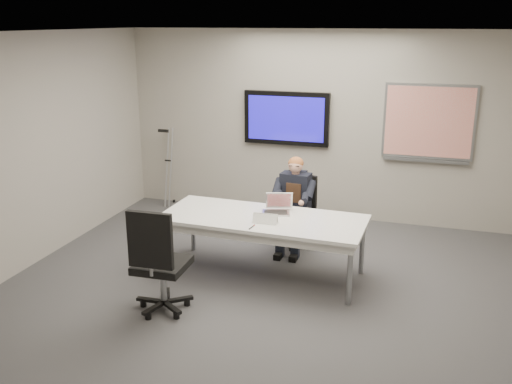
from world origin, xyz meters
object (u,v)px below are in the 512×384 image
(office_chair_near, at_px, (161,280))
(laptop, at_px, (277,207))
(conference_table, at_px, (263,224))
(seated_person, at_px, (292,215))
(office_chair_far, at_px, (297,224))

(office_chair_near, relative_size, laptop, 3.04)
(conference_table, height_order, laptop, laptop)
(conference_table, bearing_deg, laptop, 64.70)
(seated_person, height_order, laptop, seated_person)
(laptop, bearing_deg, conference_table, -134.27)
(office_chair_far, relative_size, office_chair_near, 0.82)
(seated_person, bearing_deg, conference_table, -94.84)
(office_chair_far, height_order, office_chair_near, office_chair_near)
(office_chair_near, height_order, seated_person, seated_person)
(seated_person, bearing_deg, laptop, -88.15)
(office_chair_near, xyz_separation_m, seated_person, (0.89, 2.00, 0.14))
(office_chair_near, xyz_separation_m, laptop, (0.85, 1.40, 0.42))
(conference_table, height_order, office_chair_near, office_chair_near)
(office_chair_near, bearing_deg, seated_person, -116.09)
(conference_table, distance_m, office_chair_near, 1.42)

